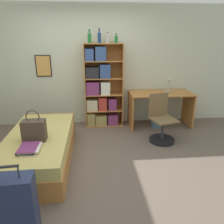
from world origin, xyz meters
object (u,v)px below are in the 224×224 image
desk (160,102)px  desk_chair (161,126)px  bed (40,148)px  book_stack_on_bed (29,148)px  bottle_green (90,38)px  bottle_blue (116,39)px  bottle_brown (99,37)px  bookcase (101,90)px  desk_lamp (170,81)px  handbag (34,130)px  bottle_clear (107,39)px  waste_bin (157,121)px  suitcase (9,209)px

desk → desk_chair: desk_chair is taller
desk_chair → bed: bearing=-165.4°
book_stack_on_bed → bottle_green: size_ratio=1.41×
book_stack_on_bed → bottle_blue: (1.38, 2.04, 1.37)m
book_stack_on_bed → bottle_brown: 2.66m
book_stack_on_bed → bottle_blue: bearing=55.8°
bookcase → desk_lamp: bearing=-2.2°
handbag → desk_lamp: desk_lamp is taller
bookcase → desk: (1.32, -0.16, -0.28)m
bottle_clear → desk: bearing=-9.6°
bed → bottle_brown: size_ratio=7.01×
bottle_blue → desk_chair: size_ratio=0.21×
waste_bin → desk_chair: bearing=-99.7°
bed → bottle_brown: 2.47m
desk → desk_chair: (-0.19, -0.76, -0.25)m
bottle_brown → waste_bin: (1.25, -0.22, -1.80)m
suitcase → desk_chair: size_ratio=0.91×
suitcase → desk: (2.33, 2.78, 0.19)m
bottle_green → book_stack_on_bed: bearing=-113.0°
handbag → suitcase: size_ratio=0.56×
handbag → book_stack_on_bed: bearing=-90.7°
bottle_brown → desk_chair: bearing=-38.9°
bookcase → bottle_green: bearing=-168.3°
desk_lamp → desk_chair: 1.18m
handbag → desk_chair: 2.33m
waste_bin → book_stack_on_bed: bearing=-142.0°
bed → bottle_green: bottle_green is taller
book_stack_on_bed → bottle_green: (0.83, 1.97, 1.40)m
bottle_green → desk_lamp: 1.96m
desk_chair → waste_bin: (0.12, 0.69, -0.17)m
bed → bottle_blue: (1.39, 1.51, 1.64)m
desk → waste_bin: desk is taller
suitcase → desk_chair: (2.14, 2.02, -0.06)m
bottle_blue → desk_chair: bearing=-50.3°
book_stack_on_bed → suitcase: size_ratio=0.45×
bottle_green → bottle_clear: size_ratio=1.23×
suitcase → desk_chair: bearing=43.4°
bed → bottle_green: 2.36m
bottle_green → desk: 2.05m
desk_lamp → waste_bin: size_ratio=1.45×
book_stack_on_bed → desk: size_ratio=0.27×
suitcase → bottle_clear: size_ratio=3.90×
bottle_green → desk_lamp: (1.74, -0.02, -0.91)m
bed → suitcase: 1.46m
bottle_blue → suitcase: bearing=-114.6°
suitcase → bottle_brown: 3.47m
suitcase → bookcase: (1.01, 2.94, 0.47)m
book_stack_on_bed → desk: 3.00m
suitcase → bottle_clear: bottle_clear is taller
bottle_brown → handbag: bearing=-121.2°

